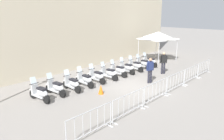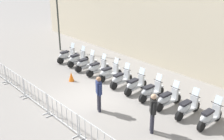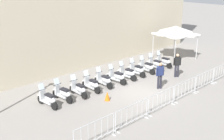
# 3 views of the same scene
# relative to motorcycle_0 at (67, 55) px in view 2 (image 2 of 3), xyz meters

# --- Properties ---
(ground_plane) EXTENTS (120.00, 120.00, 0.00)m
(ground_plane) POSITION_rel_motorcycle_0_xyz_m (5.68, -1.19, -0.45)
(ground_plane) COLOR gray
(motorcycle_0) EXTENTS (0.73, 1.70, 1.24)m
(motorcycle_0) POSITION_rel_motorcycle_0_xyz_m (0.00, 0.00, 0.00)
(motorcycle_0) COLOR black
(motorcycle_0) RESTS_ON ground
(motorcycle_1) EXTENTS (0.72, 1.70, 1.24)m
(motorcycle_1) POSITION_rel_motorcycle_0_xyz_m (1.03, 0.31, 0.00)
(motorcycle_1) COLOR black
(motorcycle_1) RESTS_ON ground
(motorcycle_2) EXTENTS (0.60, 1.72, 1.24)m
(motorcycle_2) POSITION_rel_motorcycle_0_xyz_m (2.09, 0.41, 0.00)
(motorcycle_2) COLOR black
(motorcycle_2) RESTS_ON ground
(motorcycle_3) EXTENTS (0.62, 1.72, 1.24)m
(motorcycle_3) POSITION_rel_motorcycle_0_xyz_m (3.14, 0.67, 0.00)
(motorcycle_3) COLOR black
(motorcycle_3) RESTS_ON ground
(motorcycle_4) EXTENTS (0.63, 1.72, 1.24)m
(motorcycle_4) POSITION_rel_motorcycle_0_xyz_m (4.18, 0.90, 0.00)
(motorcycle_4) COLOR black
(motorcycle_4) RESTS_ON ground
(motorcycle_5) EXTENTS (0.73, 1.70, 1.24)m
(motorcycle_5) POSITION_rel_motorcycle_0_xyz_m (5.26, 0.99, 0.00)
(motorcycle_5) COLOR black
(motorcycle_5) RESTS_ON ground
(motorcycle_6) EXTENTS (0.74, 1.70, 1.24)m
(motorcycle_6) POSITION_rel_motorcycle_0_xyz_m (6.31, 1.22, 0.00)
(motorcycle_6) COLOR black
(motorcycle_6) RESTS_ON ground
(motorcycle_7) EXTENTS (0.61, 1.72, 1.24)m
(motorcycle_7) POSITION_rel_motorcycle_0_xyz_m (7.35, 1.44, 0.00)
(motorcycle_7) COLOR black
(motorcycle_7) RESTS_ON ground
(motorcycle_8) EXTENTS (0.59, 1.72, 1.24)m
(motorcycle_8) POSITION_rel_motorcycle_0_xyz_m (8.41, 1.59, 0.00)
(motorcycle_8) COLOR black
(motorcycle_8) RESTS_ON ground
(motorcycle_9) EXTENTS (0.63, 1.72, 1.24)m
(motorcycle_9) POSITION_rel_motorcycle_0_xyz_m (9.47, 1.79, 0.00)
(motorcycle_9) COLOR black
(motorcycle_9) RESTS_ON ground
(motorcycle_10) EXTENTS (0.63, 1.72, 1.24)m
(motorcycle_10) POSITION_rel_motorcycle_0_xyz_m (10.52, 2.00, 0.00)
(motorcycle_10) COLOR black
(motorcycle_10) RESTS_ON ground
(barrier_segment_1) EXTENTS (2.23, 0.82, 1.07)m
(barrier_segment_1) POSITION_rel_motorcycle_0_xyz_m (2.63, -4.12, 0.07)
(barrier_segment_1) COLOR #B2B5B7
(barrier_segment_1) RESTS_ON ground
(barrier_segment_2) EXTENTS (2.23, 0.82, 1.07)m
(barrier_segment_2) POSITION_rel_motorcycle_0_xyz_m (4.95, -3.68, 0.07)
(barrier_segment_2) COLOR #B2B5B7
(barrier_segment_2) RESTS_ON ground
(barrier_segment_3) EXTENTS (2.23, 0.82, 1.07)m
(barrier_segment_3) POSITION_rel_motorcycle_0_xyz_m (7.26, -3.24, 0.07)
(barrier_segment_3) COLOR #B2B5B7
(barrier_segment_3) RESTS_ON ground
(barrier_segment_4) EXTENTS (2.23, 0.82, 1.07)m
(barrier_segment_4) POSITION_rel_motorcycle_0_xyz_m (9.58, -2.80, 0.07)
(barrier_segment_4) COLOR #B2B5B7
(barrier_segment_4) RESTS_ON ground
(street_lamp) EXTENTS (0.36, 0.36, 4.88)m
(street_lamp) POSITION_rel_motorcycle_0_xyz_m (-2.74, 0.58, 2.56)
(street_lamp) COLOR #2D332D
(street_lamp) RESTS_ON ground
(officer_near_row_end) EXTENTS (0.53, 0.31, 1.73)m
(officer_near_row_end) POSITION_rel_motorcycle_0_xyz_m (7.00, -1.32, 0.53)
(officer_near_row_end) COLOR #23232D
(officer_near_row_end) RESTS_ON ground
(officer_mid_plaza) EXTENTS (0.48, 0.37, 1.73)m
(officer_mid_plaza) POSITION_rel_motorcycle_0_xyz_m (9.59, -0.31, 0.53)
(officer_mid_plaza) COLOR #23232D
(officer_mid_plaza) RESTS_ON ground
(traffic_cone) EXTENTS (0.32, 0.32, 0.55)m
(traffic_cone) POSITION_rel_motorcycle_0_xyz_m (3.18, -1.06, -0.18)
(traffic_cone) COLOR orange
(traffic_cone) RESTS_ON ground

